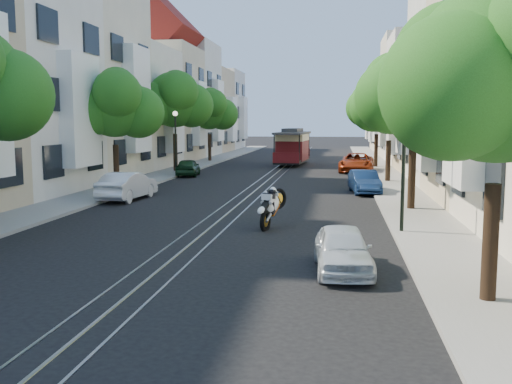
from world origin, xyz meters
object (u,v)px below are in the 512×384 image
at_px(tree_e_c, 391,104).
at_px(cable_car, 293,145).
at_px(parked_car_e_far, 357,163).
at_px(sportbike_rider, 271,205).
at_px(tree_w_b, 115,106).
at_px(parked_car_e_mid, 364,182).
at_px(parked_car_e_near, 343,249).
at_px(parked_car_w_far, 188,167).
at_px(parked_car_w_mid, 127,186).
at_px(tree_w_d, 210,110).
at_px(tree_e_b, 416,92).
at_px(tree_w_c, 175,101).
at_px(tree_e_a, 503,77).
at_px(lamp_east, 404,145).
at_px(lamp_west, 175,133).
at_px(tree_e_d, 378,105).

height_order(tree_e_c, cable_car, tree_e_c).
bearing_deg(parked_car_e_far, sportbike_rider, -93.54).
xyz_separation_m(tree_w_b, parked_car_e_mid, (12.74, 0.67, -3.82)).
bearing_deg(parked_car_e_near, cable_car, 91.92).
bearing_deg(parked_car_e_mid, parked_car_w_far, 138.40).
xyz_separation_m(tree_w_b, parked_car_w_mid, (1.81, -3.35, -3.75)).
distance_m(tree_w_d, parked_car_e_mid, 25.17).
relative_size(tree_e_c, tree_w_b, 1.04).
xyz_separation_m(tree_e_b, tree_w_c, (-14.40, 16.00, 0.34)).
bearing_deg(tree_e_b, tree_e_a, -90.00).
xyz_separation_m(sportbike_rider, parked_car_w_far, (-7.64, 17.80, -0.20)).
bearing_deg(lamp_east, tree_w_c, 122.65).
bearing_deg(cable_car, tree_w_d, 164.52).
distance_m(lamp_west, parked_car_w_mid, 11.62).
height_order(tree_w_c, lamp_east, tree_w_c).
height_order(tree_w_c, sportbike_rider, tree_w_c).
xyz_separation_m(tree_e_d, parked_car_e_far, (-1.66, -3.98, -4.18)).
relative_size(tree_e_a, tree_w_c, 0.88).
xyz_separation_m(tree_w_c, tree_w_d, (-0.00, 11.00, -0.47)).
bearing_deg(lamp_east, parked_car_e_near, -111.41).
relative_size(lamp_east, parked_car_e_near, 1.29).
relative_size(tree_e_d, parked_car_w_mid, 1.75).
bearing_deg(lamp_west, cable_car, 59.02).
height_order(lamp_west, parked_car_w_mid, lamp_west).
relative_size(lamp_west, sportbike_rider, 2.12).
distance_m(parked_car_e_mid, parked_car_e_far, 12.36).
bearing_deg(tree_w_d, tree_e_a, -69.73).
bearing_deg(cable_car, sportbike_rider, -83.29).
xyz_separation_m(parked_car_w_mid, parked_car_w_far, (-0.27, 11.79, -0.07)).
bearing_deg(parked_car_e_near, tree_w_b, 123.31).
relative_size(tree_w_b, parked_car_e_mid, 1.78).
distance_m(tree_e_d, sportbike_rider, 27.19).
relative_size(tree_w_c, parked_car_e_far, 1.44).
height_order(cable_car, parked_car_e_mid, cable_car).
bearing_deg(parked_car_e_far, tree_w_b, -128.86).
distance_m(lamp_west, cable_car, 13.27).
bearing_deg(tree_w_b, tree_w_c, 90.00).
bearing_deg(tree_w_c, tree_w_b, -90.00).
height_order(tree_e_a, lamp_west, tree_e_a).
bearing_deg(tree_w_d, parked_car_w_far, -83.52).
height_order(lamp_east, sportbike_rider, lamp_east).
bearing_deg(tree_w_b, lamp_west, 84.03).
height_order(tree_e_c, parked_car_e_near, tree_e_c).
bearing_deg(lamp_west, tree_e_b, -43.85).
xyz_separation_m(lamp_west, parked_car_w_mid, (0.97, -11.37, -2.20)).
bearing_deg(parked_car_w_mid, parked_car_e_near, 135.02).
bearing_deg(tree_e_b, sportbike_rider, -140.13).
bearing_deg(sportbike_rider, lamp_west, 129.38).
relative_size(parked_car_e_far, parked_car_w_far, 1.45).
distance_m(tree_e_d, parked_car_e_mid, 16.97).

